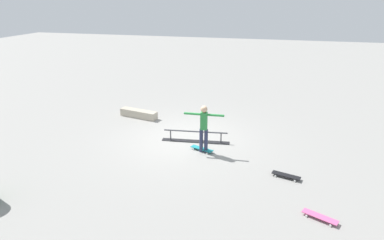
# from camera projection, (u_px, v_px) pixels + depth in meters

# --- Properties ---
(ground_plane) EXTENTS (60.00, 60.00, 0.00)m
(ground_plane) POSITION_uv_depth(u_px,v_px,m) (185.00, 139.00, 11.72)
(ground_plane) COLOR gray
(grind_rail) EXTENTS (2.42, 0.51, 0.40)m
(grind_rail) POSITION_uv_depth(u_px,v_px,m) (196.00, 137.00, 11.47)
(grind_rail) COLOR black
(grind_rail) RESTS_ON ground_plane
(skate_ledge) EXTENTS (1.71, 0.69, 0.32)m
(skate_ledge) POSITION_uv_depth(u_px,v_px,m) (139.00, 114.00, 13.76)
(skate_ledge) COLOR #B2A893
(skate_ledge) RESTS_ON ground_plane
(skater_main) EXTENTS (1.29, 0.22, 1.60)m
(skater_main) POSITION_uv_depth(u_px,v_px,m) (204.00, 126.00, 10.43)
(skater_main) COLOR #2D3351
(skater_main) RESTS_ON ground_plane
(skateboard_main) EXTENTS (0.82, 0.46, 0.09)m
(skateboard_main) POSITION_uv_depth(u_px,v_px,m) (202.00, 149.00, 10.81)
(skateboard_main) COLOR teal
(skateboard_main) RESTS_ON ground_plane
(loose_skateboard_pink) EXTENTS (0.81, 0.51, 0.09)m
(loose_skateboard_pink) POSITION_uv_depth(u_px,v_px,m) (320.00, 217.00, 7.49)
(loose_skateboard_pink) COLOR #E05993
(loose_skateboard_pink) RESTS_ON ground_plane
(loose_skateboard_black) EXTENTS (0.82, 0.41, 0.09)m
(loose_skateboard_black) POSITION_uv_depth(u_px,v_px,m) (286.00, 175.00, 9.21)
(loose_skateboard_black) COLOR black
(loose_skateboard_black) RESTS_ON ground_plane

